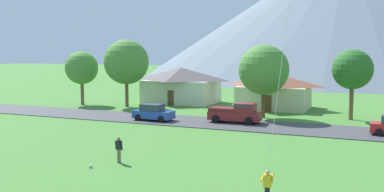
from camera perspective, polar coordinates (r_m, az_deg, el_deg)
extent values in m
cube|color=#424247|center=(41.32, 10.03, -4.05)|extent=(160.00, 6.62, 0.08)
cone|color=#8E939E|center=(167.51, 22.33, 8.94)|extent=(115.62, 115.62, 34.70)
cone|color=slate|center=(139.36, 19.92, 10.62)|extent=(121.03, 121.03, 38.98)
cone|color=slate|center=(176.08, 14.34, 9.55)|extent=(116.34, 116.34, 37.92)
cube|color=beige|center=(60.35, -1.43, 0.64)|extent=(9.63, 6.95, 3.20)
pyramid|color=#564C51|center=(60.17, -1.44, 2.98)|extent=(10.40, 7.50, 1.76)
cube|color=brown|center=(57.26, -2.88, -0.25)|extent=(0.90, 0.06, 2.00)
cube|color=beige|center=(55.09, 10.94, -0.15)|extent=(8.46, 7.05, 2.85)
pyramid|color=brown|center=(54.91, 10.99, 2.14)|extent=(9.13, 7.62, 1.57)
cube|color=brown|center=(51.70, 10.11, -1.00)|extent=(0.90, 0.06, 2.00)
cylinder|color=brown|center=(56.30, -8.72, 0.43)|extent=(0.44, 0.44, 3.67)
sphere|color=#4C8938|center=(56.06, -8.79, 4.53)|extent=(5.84, 5.84, 5.84)
cylinder|color=brown|center=(47.93, 20.55, -0.76)|extent=(0.44, 0.44, 3.75)
sphere|color=#286623|center=(47.68, 20.70, 3.36)|extent=(4.20, 4.20, 4.20)
cylinder|color=brown|center=(59.75, -14.48, 0.47)|extent=(0.44, 0.44, 3.34)
sphere|color=#4C8938|center=(59.54, -14.56, 3.67)|extent=(4.45, 4.45, 4.45)
cylinder|color=brown|center=(46.84, 9.51, -0.96)|extent=(0.44, 0.44, 3.19)
sphere|color=#4C8938|center=(46.55, 9.58, 3.49)|extent=(5.45, 5.45, 5.45)
cube|color=#2847A8|center=(44.36, -5.17, -2.47)|extent=(4.24, 1.90, 0.80)
cube|color=#2D3847|center=(44.34, -5.35, -1.51)|extent=(2.24, 1.64, 0.68)
cylinder|color=black|center=(44.57, -3.07, -2.78)|extent=(0.65, 0.26, 0.64)
cylinder|color=black|center=(42.96, -4.20, -3.12)|extent=(0.65, 0.26, 0.64)
cylinder|color=black|center=(45.86, -6.07, -2.56)|extent=(0.65, 0.26, 0.64)
cylinder|color=black|center=(44.31, -7.27, -2.87)|extent=(0.65, 0.26, 0.64)
cylinder|color=black|center=(41.00, 23.83, -4.04)|extent=(0.65, 0.25, 0.64)
cylinder|color=black|center=(39.19, 23.80, -4.47)|extent=(0.65, 0.25, 0.64)
cube|color=maroon|center=(43.03, 5.73, -2.64)|extent=(5.25, 2.13, 0.84)
cube|color=maroon|center=(42.63, 7.17, -1.55)|extent=(1.94, 1.89, 0.90)
cube|color=#2D3847|center=(42.59, 7.17, -1.19)|extent=(1.66, 1.92, 0.28)
cube|color=maroon|center=(43.27, 4.28, -1.77)|extent=(2.75, 2.03, 0.36)
cylinder|color=black|center=(43.63, 8.25, -2.94)|extent=(0.77, 0.30, 0.76)
cylinder|color=black|center=(41.67, 7.60, -3.35)|extent=(0.77, 0.30, 0.76)
cylinder|color=black|center=(44.53, 3.99, -2.72)|extent=(0.77, 0.30, 0.76)
cylinder|color=black|center=(42.61, 3.15, -3.10)|extent=(0.77, 0.30, 0.76)
cube|color=yellow|center=(20.38, 10.06, -11.12)|extent=(0.36, 0.22, 0.58)
sphere|color=tan|center=(20.27, 10.08, -10.04)|extent=(0.21, 0.21, 0.21)
cylinder|color=yellow|center=(20.44, 9.50, -10.65)|extent=(0.18, 0.55, 0.37)
cylinder|color=yellow|center=(20.35, 10.72, -10.75)|extent=(0.18, 0.55, 0.37)
cylinder|color=silver|center=(20.92, 12.58, 9.57)|extent=(0.92, 3.02, 13.89)
cylinder|color=#70604C|center=(28.08, -9.75, -7.93)|extent=(0.24, 0.24, 0.88)
cube|color=black|center=(27.92, -9.78, -6.47)|extent=(0.36, 0.22, 0.58)
sphere|color=brown|center=(27.84, -9.79, -5.67)|extent=(0.21, 0.21, 0.21)
cylinder|color=black|center=(28.05, -10.16, -6.52)|extent=(0.12, 0.18, 0.59)
cylinder|color=black|center=(27.81, -9.39, -6.62)|extent=(0.12, 0.18, 0.59)
sphere|color=white|center=(27.34, -13.42, -9.07)|extent=(0.24, 0.24, 0.24)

